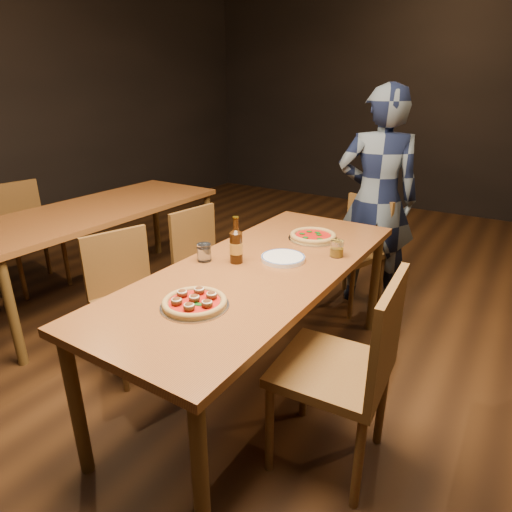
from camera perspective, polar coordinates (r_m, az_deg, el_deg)
The scene contains 16 objects.
ground at distance 2.62m, azimuth 0.61°, elevation -16.55°, with size 9.00×9.00×0.00m, color black.
room_shell at distance 2.08m, azimuth 0.84°, elevation 28.12°, with size 9.00×9.00×9.00m.
table_main at distance 2.27m, azimuth 0.68°, elevation -2.94°, with size 0.80×2.00×0.75m.
table_left at distance 3.59m, azimuth -20.38°, elevation 5.00°, with size 0.80×2.00×0.75m.
chair_main_nw at distance 2.64m, azimuth -15.95°, elevation -6.01°, with size 0.41×0.41×0.87m, color brown, non-canonical shape.
chair_main_sw at distance 3.04m, azimuth -5.79°, elevation -1.50°, with size 0.41×0.41×0.87m, color brown, non-canonical shape.
chair_main_e at distance 1.93m, azimuth 10.01°, elevation -14.43°, with size 0.46×0.46×0.98m, color brown, non-canonical shape.
chair_end at distance 3.37m, azimuth 12.50°, elevation 0.51°, with size 0.41×0.41×0.88m, color brown, non-canonical shape.
chair_nbr_left at distance 4.06m, azimuth -27.98°, elevation 2.40°, with size 0.43×0.43×0.92m, color brown, non-canonical shape.
pizza_meatball at distance 1.84m, azimuth -8.20°, elevation -6.09°, with size 0.29×0.29×0.05m.
pizza_margherita at distance 2.65m, azimuth 7.62°, elevation 2.64°, with size 0.30×0.30×0.04m.
plate_stack at distance 2.31m, azimuth 3.62°, elevation -0.29°, with size 0.24×0.24×0.02m, color white.
beer_bottle at distance 2.25m, azimuth -2.67°, elevation 1.24°, with size 0.07×0.07×0.25m.
water_glass at distance 2.30m, azimuth -6.93°, elevation 0.48°, with size 0.08×0.08×0.09m, color white.
amber_glass at distance 2.39m, azimuth 10.72°, elevation 0.99°, with size 0.07×0.07×0.09m, color #A07012.
diner at distance 3.37m, azimuth 15.78°, elevation 7.19°, with size 0.60×0.40×1.66m, color black.
Camera 1 is at (1.09, -1.75, 1.62)m, focal length 30.00 mm.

